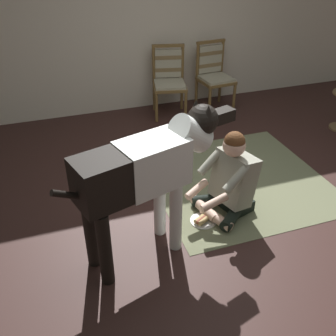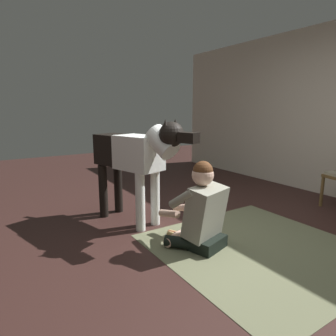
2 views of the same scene
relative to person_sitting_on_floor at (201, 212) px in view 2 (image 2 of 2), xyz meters
name	(u,v)px [view 2 (image 2 of 2)]	position (x,y,z in m)	size (l,w,h in m)	color
ground_plane	(227,243)	(0.10, 0.27, -0.35)	(13.52, 13.52, 0.00)	#351F1B
area_rug	(259,248)	(0.35, 0.45, -0.35)	(1.86, 1.86, 0.01)	#696C4E
person_sitting_on_floor	(201,212)	(0.00, 0.00, 0.00)	(0.71, 0.59, 0.86)	black
large_dog	(135,156)	(-0.88, -0.26, 0.46)	(1.57, 0.62, 1.24)	white
hot_dog_on_plate	(177,235)	(-0.29, -0.09, -0.33)	(0.25, 0.25, 0.06)	silver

